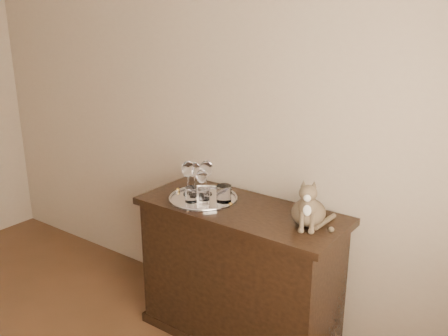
{
  "coord_description": "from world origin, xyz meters",
  "views": [
    {
      "loc": [
        2.05,
        -0.2,
        1.92
      ],
      "look_at": [
        0.48,
        1.95,
        1.06
      ],
      "focal_mm": 40.0,
      "sensor_mm": 36.0,
      "label": 1
    }
  ],
  "objects_px": {
    "wine_glass_a": "(195,177)",
    "tumbler_c": "(224,194)",
    "tumbler_a": "(203,196)",
    "cat": "(309,200)",
    "wine_glass_c": "(188,178)",
    "wine_glass_b": "(206,178)",
    "tumbler_b": "(192,194)",
    "wine_glass_d": "(202,184)",
    "sideboard": "(240,275)",
    "tray": "(203,199)"
  },
  "relations": [
    {
      "from": "tray",
      "to": "tumbler_c",
      "type": "height_order",
      "value": "tumbler_c"
    },
    {
      "from": "wine_glass_d",
      "to": "wine_glass_c",
      "type": "bearing_deg",
      "value": -179.04
    },
    {
      "from": "wine_glass_a",
      "to": "wine_glass_b",
      "type": "bearing_deg",
      "value": 4.07
    },
    {
      "from": "sideboard",
      "to": "tumbler_b",
      "type": "height_order",
      "value": "tumbler_b"
    },
    {
      "from": "tumbler_a",
      "to": "tumbler_b",
      "type": "xyz_separation_m",
      "value": [
        -0.07,
        -0.02,
        0.0
      ]
    },
    {
      "from": "wine_glass_d",
      "to": "sideboard",
      "type": "bearing_deg",
      "value": 5.75
    },
    {
      "from": "wine_glass_b",
      "to": "tumbler_b",
      "type": "bearing_deg",
      "value": -88.17
    },
    {
      "from": "tumbler_a",
      "to": "sideboard",
      "type": "bearing_deg",
      "value": 24.54
    },
    {
      "from": "wine_glass_c",
      "to": "tumbler_c",
      "type": "distance_m",
      "value": 0.25
    },
    {
      "from": "sideboard",
      "to": "tumbler_c",
      "type": "height_order",
      "value": "tumbler_c"
    },
    {
      "from": "wine_glass_c",
      "to": "tumbler_a",
      "type": "xyz_separation_m",
      "value": [
        0.16,
        -0.06,
        -0.06
      ]
    },
    {
      "from": "wine_glass_a",
      "to": "cat",
      "type": "distance_m",
      "value": 0.76
    },
    {
      "from": "tumbler_c",
      "to": "tumbler_b",
      "type": "bearing_deg",
      "value": -144.21
    },
    {
      "from": "tumbler_b",
      "to": "cat",
      "type": "relative_size",
      "value": 0.32
    },
    {
      "from": "sideboard",
      "to": "cat",
      "type": "bearing_deg",
      "value": 2.38
    },
    {
      "from": "sideboard",
      "to": "wine_glass_b",
      "type": "distance_m",
      "value": 0.6
    },
    {
      "from": "wine_glass_a",
      "to": "tumbler_c",
      "type": "bearing_deg",
      "value": -7.11
    },
    {
      "from": "tray",
      "to": "wine_glass_c",
      "type": "bearing_deg",
      "value": 178.65
    },
    {
      "from": "sideboard",
      "to": "tumbler_c",
      "type": "relative_size",
      "value": 12.35
    },
    {
      "from": "tray",
      "to": "tumbler_b",
      "type": "bearing_deg",
      "value": -106.61
    },
    {
      "from": "sideboard",
      "to": "wine_glass_a",
      "type": "xyz_separation_m",
      "value": [
        -0.35,
        0.03,
        0.52
      ]
    },
    {
      "from": "tumbler_c",
      "to": "wine_glass_b",
      "type": "bearing_deg",
      "value": 167.0
    },
    {
      "from": "sideboard",
      "to": "cat",
      "type": "height_order",
      "value": "cat"
    },
    {
      "from": "tumbler_a",
      "to": "cat",
      "type": "xyz_separation_m",
      "value": [
        0.6,
        0.11,
        0.08
      ]
    },
    {
      "from": "tumbler_c",
      "to": "wine_glass_a",
      "type": "bearing_deg",
      "value": 172.89
    },
    {
      "from": "tray",
      "to": "tumbler_a",
      "type": "distance_m",
      "value": 0.09
    },
    {
      "from": "wine_glass_a",
      "to": "tumbler_c",
      "type": "relative_size",
      "value": 1.88
    },
    {
      "from": "wine_glass_a",
      "to": "tumbler_a",
      "type": "xyz_separation_m",
      "value": [
        0.16,
        -0.12,
        -0.05
      ]
    },
    {
      "from": "tumbler_a",
      "to": "cat",
      "type": "distance_m",
      "value": 0.62
    },
    {
      "from": "tray",
      "to": "wine_glass_d",
      "type": "xyz_separation_m",
      "value": [
        -0.01,
        0.0,
        0.09
      ]
    },
    {
      "from": "sideboard",
      "to": "wine_glass_d",
      "type": "bearing_deg",
      "value": -174.25
    },
    {
      "from": "sideboard",
      "to": "tumbler_b",
      "type": "bearing_deg",
      "value": -158.16
    },
    {
      "from": "wine_glass_a",
      "to": "tumbler_c",
      "type": "distance_m",
      "value": 0.24
    },
    {
      "from": "wine_glass_a",
      "to": "wine_glass_d",
      "type": "height_order",
      "value": "wine_glass_a"
    },
    {
      "from": "tray",
      "to": "wine_glass_d",
      "type": "distance_m",
      "value": 0.09
    },
    {
      "from": "wine_glass_c",
      "to": "cat",
      "type": "bearing_deg",
      "value": 3.32
    },
    {
      "from": "wine_glass_a",
      "to": "wine_glass_c",
      "type": "relative_size",
      "value": 0.89
    },
    {
      "from": "wine_glass_b",
      "to": "wine_glass_c",
      "type": "bearing_deg",
      "value": -143.21
    },
    {
      "from": "cat",
      "to": "tray",
      "type": "bearing_deg",
      "value": 162.4
    },
    {
      "from": "wine_glass_b",
      "to": "wine_glass_c",
      "type": "distance_m",
      "value": 0.11
    },
    {
      "from": "tumbler_c",
      "to": "wine_glass_c",
      "type": "bearing_deg",
      "value": -173.24
    },
    {
      "from": "wine_glass_b",
      "to": "cat",
      "type": "bearing_deg",
      "value": -1.65
    },
    {
      "from": "tray",
      "to": "tumbler_a",
      "type": "bearing_deg",
      "value": -50.64
    },
    {
      "from": "wine_glass_c",
      "to": "wine_glass_d",
      "type": "xyz_separation_m",
      "value": [
        0.1,
        0.0,
        -0.02
      ]
    },
    {
      "from": "wine_glass_b",
      "to": "cat",
      "type": "xyz_separation_m",
      "value": [
        0.68,
        -0.02,
        0.02
      ]
    },
    {
      "from": "wine_glass_d",
      "to": "tumbler_b",
      "type": "relative_size",
      "value": 1.98
    },
    {
      "from": "wine_glass_a",
      "to": "tumbler_c",
      "type": "height_order",
      "value": "wine_glass_a"
    },
    {
      "from": "wine_glass_c",
      "to": "wine_glass_d",
      "type": "relative_size",
      "value": 1.19
    },
    {
      "from": "wine_glass_b",
      "to": "sideboard",
      "type": "bearing_deg",
      "value": -7.7
    },
    {
      "from": "wine_glass_d",
      "to": "tumbler_a",
      "type": "xyz_separation_m",
      "value": [
        0.06,
        -0.06,
        -0.04
      ]
    }
  ]
}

